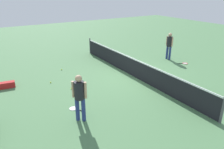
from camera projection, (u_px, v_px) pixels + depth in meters
The scene contains 10 objects.
ground_plane at pixel (133, 76), 11.34m from camera, with size 40.00×40.00×0.00m, color #4C7A4C.
court_net at pixel (133, 67), 11.15m from camera, with size 10.09×0.09×1.07m.
player_near_side at pixel (79, 94), 7.17m from camera, with size 0.48×0.48×1.70m.
player_far_side at pixel (169, 44), 13.63m from camera, with size 0.53×0.37×1.70m.
tennis_racket_near_player at pixel (74, 109), 8.24m from camera, with size 0.59×0.44×0.03m.
tennis_racket_far_player at pixel (185, 63), 13.18m from camera, with size 0.42×0.60×0.03m.
tennis_ball_near_player at pixel (71, 88), 9.84m from camera, with size 0.07×0.07×0.07m, color #C6E033.
tennis_ball_by_net at pixel (62, 70), 12.12m from camera, with size 0.07×0.07×0.07m, color #C6E033.
tennis_ball_midcourt at pixel (51, 82), 10.48m from camera, with size 0.07×0.07×0.07m, color #C6E033.
equipment_bag at pixel (5, 85), 9.91m from camera, with size 0.38×0.83×0.28m.
Camera 1 is at (8.36, -6.43, 4.31)m, focal length 34.50 mm.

